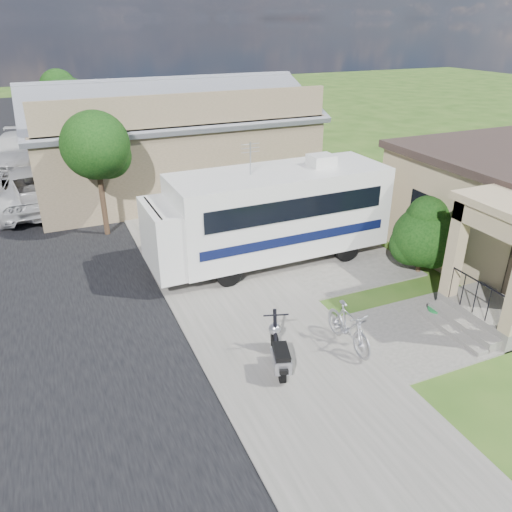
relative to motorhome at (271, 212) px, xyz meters
name	(u,v)px	position (x,y,z in m)	size (l,w,h in m)	color
ground	(313,337)	(-0.88, -4.49, -1.72)	(120.00, 120.00, 0.00)	#234713
street_slab	(1,240)	(-8.38, 5.51, -1.71)	(9.00, 80.00, 0.02)	black
sidewalk_slab	(173,214)	(-1.88, 5.51, -1.69)	(4.00, 80.00, 0.06)	#5A5851
driveway_slab	(286,257)	(0.62, 0.01, -1.70)	(7.00, 6.00, 0.05)	#5A5851
walk_slab	(432,330)	(2.12, -5.49, -1.70)	(4.00, 3.00, 0.05)	#5A5851
warehouse	(169,145)	(-0.88, 9.47, 0.27)	(12.50, 8.40, 5.04)	brown
street_tree_a	(99,148)	(-4.58, 4.56, 1.53)	(2.44, 2.40, 4.58)	#312016
street_tree_b	(72,104)	(-4.58, 14.56, 1.67)	(2.44, 2.40, 4.73)	#312016
street_tree_c	(60,89)	(-4.58, 23.56, 1.38)	(2.44, 2.40, 4.42)	#312016
motorhome	(271,212)	(0.00, 0.00, 0.00)	(7.86, 2.67, 4.01)	silver
shrub	(424,234)	(4.05, -2.61, -0.41)	(2.08, 1.99, 2.56)	#312016
scooter	(279,352)	(-2.26, -5.34, -1.22)	(0.83, 1.67, 1.12)	black
bicycle	(348,329)	(-0.33, -5.23, -1.17)	(0.52, 1.83, 1.10)	#A6A6AE
pickup_truck	(32,186)	(-7.07, 8.93, -0.83)	(2.97, 6.43, 1.79)	silver
van	(17,152)	(-7.66, 15.94, -0.83)	(2.48, 6.10, 1.77)	silver
garden_hose	(435,312)	(2.70, -4.91, -1.63)	(0.40, 0.40, 0.18)	#156D2F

